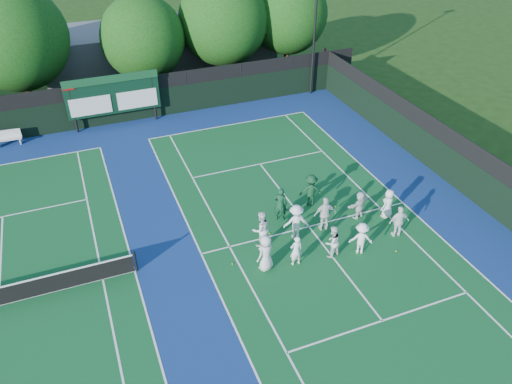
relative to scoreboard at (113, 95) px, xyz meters
name	(u,v)px	position (x,y,z in m)	size (l,w,h in m)	color
ground	(318,239)	(7.01, -15.59, -2.19)	(120.00, 120.00, 0.00)	#19370F
court_apron	(190,257)	(1.01, -14.59, -2.19)	(34.00, 32.00, 0.01)	navy
near_court	(309,227)	(7.01, -14.59, -2.18)	(11.05, 23.85, 0.01)	#104F23
back_fence	(129,102)	(1.01, 0.41, -0.83)	(34.00, 0.08, 3.00)	black
divider_fence_right	(463,168)	(16.01, -14.59, -0.83)	(0.08, 32.00, 3.00)	black
scoreboard	(113,95)	(0.00, 0.00, 0.00)	(6.00, 0.21, 3.55)	black
clubhouse	(161,49)	(5.01, 8.41, -0.19)	(18.00, 6.00, 4.00)	#5D5D62
light_pole_right	(316,8)	(14.51, 0.11, 4.11)	(1.20, 0.30, 10.12)	black
bench	(8,137)	(-6.70, -0.21, -1.66)	(1.59, 0.52, 0.99)	silver
tree_b	(17,40)	(-5.02, 3.99, 3.01)	(6.87, 6.87, 8.81)	black
tree_c	(145,39)	(3.14, 3.99, 2.10)	(5.90, 5.90, 7.40)	black
tree_d	(225,22)	(9.11, 3.99, 2.69)	(6.56, 6.56, 8.34)	black
tree_e	(289,16)	(14.33, 3.99, 2.66)	(6.01, 6.01, 8.01)	black
tennis_ball_0	(269,234)	(4.99, -14.39, -2.16)	(0.07, 0.07, 0.07)	#B6C517
tennis_ball_1	(335,207)	(9.02, -13.61, -2.16)	(0.07, 0.07, 0.07)	#B6C517
tennis_ball_2	(396,251)	(9.91, -17.72, -2.16)	(0.07, 0.07, 0.07)	#B6C517
tennis_ball_3	(232,264)	(2.62, -15.76, -2.16)	(0.07, 0.07, 0.07)	#B6C517
player_front_0	(266,253)	(3.91, -16.53, -1.30)	(0.88, 0.57, 1.79)	silver
player_front_1	(296,251)	(5.26, -16.75, -1.42)	(0.56, 0.37, 1.54)	white
player_front_2	(332,242)	(6.99, -16.84, -1.38)	(0.79, 0.61, 1.62)	silver
player_front_3	(361,238)	(8.32, -17.11, -1.38)	(1.04, 0.60, 1.62)	white
player_front_4	(399,222)	(10.60, -16.73, -1.35)	(0.98, 0.41, 1.68)	white
player_back_0	(261,229)	(4.32, -14.96, -1.27)	(0.90, 0.70, 1.85)	silver
player_back_1	(296,222)	(6.07, -15.01, -1.29)	(1.16, 0.67, 1.79)	white
player_back_2	(325,214)	(7.61, -15.00, -1.28)	(1.07, 0.45, 1.83)	silver
player_back_3	(359,205)	(9.66, -14.77, -1.44)	(1.39, 0.44, 1.50)	silver
player_back_4	(388,204)	(11.00, -15.26, -1.40)	(0.78, 0.50, 1.59)	white
coach_left	(280,204)	(5.94, -13.49, -1.27)	(0.67, 0.44, 1.85)	#0F3A22
coach_right	(311,190)	(7.90, -12.91, -1.30)	(1.15, 0.66, 1.77)	#0F371D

